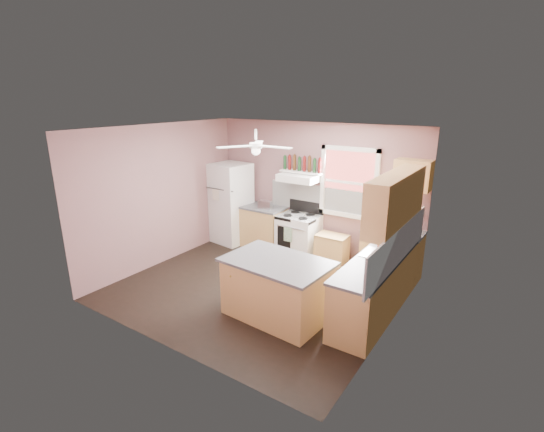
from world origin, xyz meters
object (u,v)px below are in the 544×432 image
Objects in this scene: stove at (299,235)px; refrigerator at (231,203)px; island at (277,290)px; cart at (332,250)px; toaster at (265,205)px.

refrigerator is at bearing -175.62° from stove.
refrigerator is 2.07× the size of stove.
stove is 0.59× the size of island.
stove is 2.41m from island.
stove is at bearing 177.35° from cart.
refrigerator reaches higher than island.
stove is 1.44× the size of cart.
stove is (0.76, 0.10, -0.56)m from toaster.
toaster reaches higher than stove.
refrigerator is 0.92m from toaster.
refrigerator reaches higher than toaster.
stove is at bearing 10.92° from refrigerator.
stove reaches higher than cart.
toaster is 2.76m from island.
toaster reaches higher than island.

